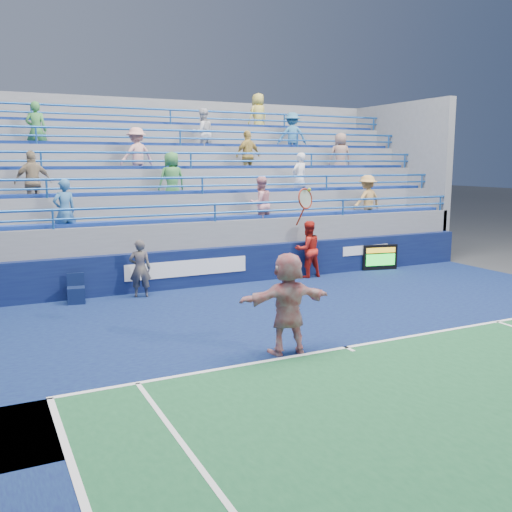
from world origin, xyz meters
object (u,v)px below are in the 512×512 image
line_judge (140,269)px  ball_girl (308,249)px  serve_speed_board (380,257)px  judge_chair (76,294)px  tennis_player (288,303)px

line_judge → ball_girl: ball_girl is taller
serve_speed_board → judge_chair: size_ratio=1.62×
ball_girl → line_judge: bearing=3.3°
ball_girl → serve_speed_board: bearing=179.5°
line_judge → ball_girl: (5.37, 0.32, 0.11)m
judge_chair → ball_girl: ball_girl is taller
tennis_player → ball_girl: bearing=55.8°
serve_speed_board → tennis_player: tennis_player is taller
tennis_player → ball_girl: 7.23m
serve_speed_board → judge_chair: bearing=-178.6°
judge_chair → tennis_player: tennis_player is taller
judge_chair → ball_girl: bearing=2.1°
serve_speed_board → ball_girl: (-2.79, 0.02, 0.46)m
serve_speed_board → line_judge: (-8.17, -0.30, 0.35)m
tennis_player → line_judge: (-1.31, 5.65, -0.19)m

